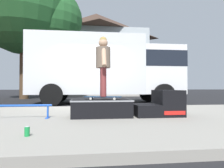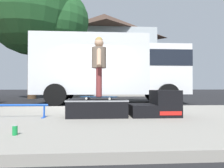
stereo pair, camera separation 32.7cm
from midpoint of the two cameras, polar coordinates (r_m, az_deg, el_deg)
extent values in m
plane|color=black|center=(7.49, -6.90, -6.67)|extent=(140.00, 140.00, 0.00)
cube|color=gray|center=(4.50, -6.82, -9.68)|extent=(50.00, 5.00, 0.12)
cube|color=black|center=(4.44, -5.11, -6.65)|extent=(1.25, 0.72, 0.36)
cube|color=gray|center=(4.43, -5.11, -4.50)|extent=(1.27, 0.74, 0.03)
cube|color=black|center=(4.58, 7.18, -7.17)|extent=(0.51, 0.75, 0.25)
cube|color=black|center=(4.72, 13.25, -5.08)|extent=(0.51, 0.75, 0.56)
cube|color=red|center=(4.38, 15.00, -7.76)|extent=(0.45, 0.01, 0.08)
cylinder|color=blue|center=(4.61, -25.81, -5.41)|extent=(1.21, 0.04, 0.04)
cylinder|color=blue|center=(4.49, -19.40, -7.23)|extent=(0.04, 0.04, 0.26)
cube|color=blue|center=(4.50, -19.41, -8.78)|extent=(0.06, 0.28, 0.01)
cube|color=navy|center=(4.39, -4.61, -3.55)|extent=(0.81, 0.37, 0.02)
cylinder|color=silver|center=(4.44, -1.21, -3.97)|extent=(0.06, 0.04, 0.05)
cylinder|color=silver|center=(4.26, -1.53, -4.09)|extent=(0.06, 0.04, 0.05)
cylinder|color=silver|center=(4.53, -7.50, -3.90)|extent=(0.06, 0.04, 0.05)
cylinder|color=silver|center=(4.35, -8.06, -4.01)|extent=(0.06, 0.04, 0.05)
cylinder|color=brown|center=(4.46, -4.64, 0.49)|extent=(0.12, 0.12, 0.61)
cylinder|color=brown|center=(4.31, -4.56, 0.55)|extent=(0.12, 0.12, 0.61)
cylinder|color=#726051|center=(4.43, -4.59, 7.31)|extent=(0.31, 0.31, 0.44)
cylinder|color=tan|center=(4.62, -4.69, 6.81)|extent=(0.10, 0.27, 0.42)
cylinder|color=tan|center=(4.24, -4.48, 7.52)|extent=(0.10, 0.27, 0.42)
sphere|color=tan|center=(4.49, -4.58, 11.31)|extent=(0.19, 0.19, 0.19)
sphere|color=tan|center=(4.50, -4.58, 11.98)|extent=(0.16, 0.16, 0.16)
cylinder|color=#198C3F|center=(2.95, -25.52, -11.81)|extent=(0.07, 0.07, 0.12)
cylinder|color=silver|center=(2.94, -25.51, -10.61)|extent=(0.06, 0.06, 0.00)
cube|color=silver|center=(9.70, -7.98, 4.98)|extent=(5.00, 2.35, 2.60)
cube|color=white|center=(10.23, 11.77, 3.56)|extent=(1.90, 2.16, 2.20)
cube|color=black|center=(10.28, 11.76, 6.25)|extent=(1.92, 2.19, 0.70)
cylinder|color=black|center=(11.27, 9.12, -2.46)|extent=(0.90, 0.28, 0.90)
cylinder|color=black|center=(9.04, 13.27, -2.81)|extent=(0.90, 0.28, 0.90)
cylinder|color=black|center=(10.94, -15.23, -2.49)|extent=(0.90, 0.28, 0.90)
cylinder|color=black|center=(8.62, -17.47, -2.88)|extent=(0.90, 0.28, 0.90)
cylinder|color=brown|center=(14.68, -23.77, 4.04)|extent=(0.56, 0.56, 4.02)
sphere|color=#235628|center=(15.56, -23.66, 19.04)|extent=(6.25, 6.25, 6.25)
sphere|color=#235628|center=(14.92, -17.07, 16.70)|extent=(4.06, 4.06, 4.06)
cube|color=silver|center=(21.30, -4.85, 5.09)|extent=(9.00, 7.50, 6.00)
cube|color=#B2ADA3|center=(17.20, -4.36, 1.20)|extent=(9.00, 0.50, 2.80)
pyramid|color=#473328|center=(22.14, -4.83, 15.96)|extent=(9.54, 7.95, 2.40)
camera|label=1|loc=(0.16, -91.54, 0.03)|focal=32.98mm
camera|label=2|loc=(0.16, 88.46, -0.03)|focal=32.98mm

